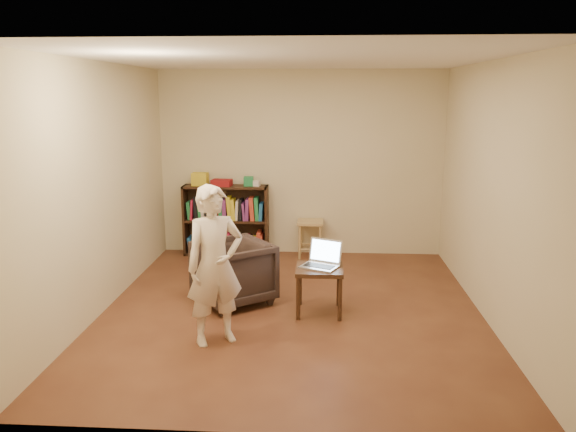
# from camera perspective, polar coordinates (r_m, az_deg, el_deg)

# --- Properties ---
(floor) EXTENTS (4.50, 4.50, 0.00)m
(floor) POSITION_cam_1_polar(r_m,az_deg,el_deg) (6.10, 0.38, -9.51)
(floor) COLOR #4B2518
(floor) RESTS_ON ground
(ceiling) EXTENTS (4.50, 4.50, 0.00)m
(ceiling) POSITION_cam_1_polar(r_m,az_deg,el_deg) (5.67, 0.42, 15.67)
(ceiling) COLOR white
(ceiling) RESTS_ON wall_back
(wall_back) EXTENTS (4.00, 0.00, 4.00)m
(wall_back) POSITION_cam_1_polar(r_m,az_deg,el_deg) (7.97, 1.30, 5.34)
(wall_back) COLOR beige
(wall_back) RESTS_ON floor
(wall_left) EXTENTS (0.00, 4.50, 4.50)m
(wall_left) POSITION_cam_1_polar(r_m,az_deg,el_deg) (6.19, -18.46, 2.68)
(wall_left) COLOR beige
(wall_left) RESTS_ON floor
(wall_right) EXTENTS (0.00, 4.50, 4.50)m
(wall_right) POSITION_cam_1_polar(r_m,az_deg,el_deg) (5.98, 19.92, 2.26)
(wall_right) COLOR beige
(wall_right) RESTS_ON floor
(bookshelf) EXTENTS (1.20, 0.30, 1.00)m
(bookshelf) POSITION_cam_1_polar(r_m,az_deg,el_deg) (8.08, -6.29, -0.83)
(bookshelf) COLOR black
(bookshelf) RESTS_ON floor
(box_yellow) EXTENTS (0.22, 0.17, 0.18)m
(box_yellow) POSITION_cam_1_polar(r_m,az_deg,el_deg) (8.02, -8.92, 3.73)
(box_yellow) COLOR gold
(box_yellow) RESTS_ON bookshelf
(red_cloth) EXTENTS (0.29, 0.22, 0.09)m
(red_cloth) POSITION_cam_1_polar(r_m,az_deg,el_deg) (7.94, -6.75, 3.38)
(red_cloth) COLOR maroon
(red_cloth) RESTS_ON bookshelf
(box_green) EXTENTS (0.14, 0.14, 0.13)m
(box_green) POSITION_cam_1_polar(r_m,az_deg,el_deg) (7.91, -4.03, 3.54)
(box_green) COLOR #207A41
(box_green) RESTS_ON bookshelf
(box_white) EXTENTS (0.11, 0.11, 0.08)m
(box_white) POSITION_cam_1_polar(r_m,az_deg,el_deg) (7.89, -3.24, 3.34)
(box_white) COLOR silver
(box_white) RESTS_ON bookshelf
(stool) EXTENTS (0.36, 0.36, 0.52)m
(stool) POSITION_cam_1_polar(r_m,az_deg,el_deg) (7.91, 2.27, -1.20)
(stool) COLOR tan
(stool) RESTS_ON floor
(armchair) EXTENTS (1.05, 1.05, 0.69)m
(armchair) POSITION_cam_1_polar(r_m,az_deg,el_deg) (6.23, -5.64, -5.72)
(armchair) COLOR #2F261F
(armchair) RESTS_ON floor
(side_table) EXTENTS (0.49, 0.49, 0.50)m
(side_table) POSITION_cam_1_polar(r_m,az_deg,el_deg) (5.90, 3.20, -6.00)
(side_table) COLOR black
(side_table) RESTS_ON floor
(laptop) EXTENTS (0.46, 0.44, 0.27)m
(laptop) POSITION_cam_1_polar(r_m,az_deg,el_deg) (5.90, 3.44, -4.54)
(laptop) COLOR silver
(laptop) RESTS_ON side_table
(person) EXTENTS (0.65, 0.58, 1.48)m
(person) POSITION_cam_1_polar(r_m,az_deg,el_deg) (5.16, -7.44, -5.00)
(person) COLOR beige
(person) RESTS_ON floor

